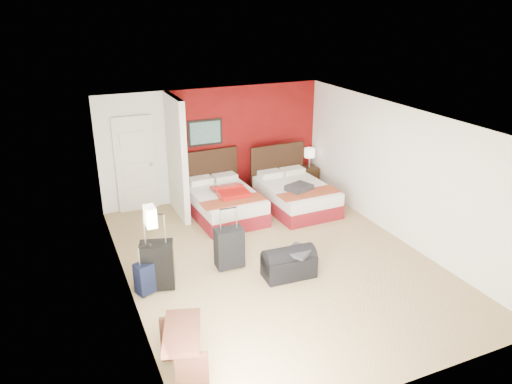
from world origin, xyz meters
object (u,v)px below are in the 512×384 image
bed_right (296,197)px  nightstand (309,177)px  desk (183,354)px  bed_left (224,204)px  suitcase_navy (147,279)px  suitcase_charcoal (229,249)px  duffel_bag (289,265)px  red_suitcase_open (230,191)px  table_lamp (309,158)px  suitcase_black (158,267)px

bed_right → nightstand: bed_right is taller
desk → bed_right: bearing=65.5°
bed_left → suitcase_navy: bed_left is taller
bed_left → suitcase_charcoal: bearing=-110.4°
bed_right → nightstand: bearing=46.9°
bed_right → bed_left: bearing=169.8°
bed_left → duffel_bag: bearing=-89.4°
red_suitcase_open → desk: desk is taller
table_lamp → suitcase_charcoal: bearing=-138.1°
bed_left → bed_right: 1.58m
red_suitcase_open → desk: size_ratio=1.00×
red_suitcase_open → suitcase_black: (-1.99, -2.05, -0.22)m
red_suitcase_open → suitcase_black: suitcase_black is taller
bed_left → suitcase_charcoal: 2.10m
red_suitcase_open → nightstand: bearing=21.3°
bed_right → suitcase_charcoal: suitcase_charcoal is taller
suitcase_charcoal → suitcase_navy: size_ratio=1.38×
bed_right → table_lamp: (0.87, 0.99, 0.48)m
bed_right → desk: 5.40m
bed_right → suitcase_black: suitcase_black is taller
suitcase_navy → duffel_bag: bearing=-32.5°
nightstand → suitcase_navy: (-4.50, -2.98, -0.01)m
table_lamp → bed_left: bearing=-162.5°
red_suitcase_open → desk: (-2.16, -4.13, -0.25)m
suitcase_black → desk: (-0.18, -2.08, -0.03)m
table_lamp → suitcase_charcoal: size_ratio=0.67×
desk → suitcase_navy: bearing=108.0°
suitcase_navy → duffel_bag: suitcase_navy is taller
bed_left → desk: 4.71m
bed_right → suitcase_charcoal: size_ratio=2.65×
bed_right → suitcase_charcoal: (-2.21, -1.77, 0.07)m
bed_left → red_suitcase_open: red_suitcase_open is taller
bed_right → suitcase_charcoal: bearing=-143.2°
bed_right → suitcase_navy: bearing=-153.2°
duffel_bag → suitcase_navy: bearing=171.9°
red_suitcase_open → duffel_bag: size_ratio=1.00×
table_lamp → suitcase_black: (-4.32, -2.91, -0.38)m
suitcase_black → suitcase_navy: size_ratio=1.52×
suitcase_black → suitcase_navy: suitcase_black is taller
nightstand → suitcase_black: size_ratio=0.69×
table_lamp → desk: (-4.49, -4.99, -0.41)m
duffel_bag → desk: 2.72m
suitcase_navy → bed_left: bearing=25.5°
bed_right → duffel_bag: bed_right is taller
suitcase_navy → table_lamp: bearing=12.1°
bed_left → red_suitcase_open: (0.10, -0.10, 0.32)m
nightstand → bed_left: bearing=-162.1°
nightstand → suitcase_navy: size_ratio=1.06×
red_suitcase_open → suitcase_navy: bearing=-134.7°
suitcase_charcoal → suitcase_black: bearing=-171.5°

